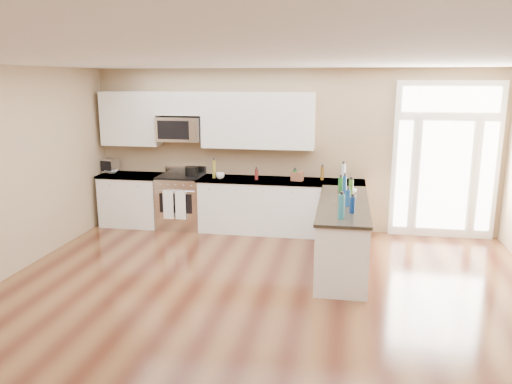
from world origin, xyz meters
TOP-DOWN VIEW (x-y plane):
  - ground at (0.00, 0.00)m, footprint 8.00×8.00m
  - room_shell at (0.00, 0.00)m, footprint 8.00×8.00m
  - back_cabinet_left at (-2.87, 3.69)m, footprint 1.10×0.66m
  - back_cabinet_right at (-0.16, 3.69)m, footprint 2.85×0.66m
  - peninsula_cabinet at (0.93, 2.24)m, footprint 0.69×2.32m
  - upper_cabinet_left at (-2.88, 3.83)m, footprint 1.04×0.33m
  - upper_cabinet_right at (-0.57, 3.83)m, footprint 1.94×0.33m
  - upper_cabinet_short at (-1.95, 3.83)m, footprint 0.82×0.33m
  - microwave at (-1.95, 3.80)m, footprint 0.78×0.41m
  - entry_door at (2.55, 3.95)m, footprint 1.70×0.10m
  - kitchen_range at (-1.93, 3.69)m, footprint 0.78×0.69m
  - stockpot at (-1.74, 3.71)m, footprint 0.26×0.26m
  - toaster_oven at (-3.35, 3.82)m, footprint 0.35×0.30m
  - cardboard_box at (0.14, 3.65)m, footprint 0.21×0.17m
  - bowl_left at (-3.26, 3.73)m, footprint 0.25×0.25m
  - bowl_peninsula at (1.02, 2.85)m, footprint 0.20×0.20m
  - cup_counter at (-1.18, 3.57)m, footprint 0.16×0.16m
  - counter_bottles at (0.59, 2.78)m, footprint 2.40×2.45m

SIDE VIEW (x-z plane):
  - ground at x=0.00m, z-range 0.00..0.00m
  - peninsula_cabinet at x=0.93m, z-range -0.04..0.90m
  - back_cabinet_right at x=-0.16m, z-range -0.03..0.91m
  - back_cabinet_left at x=-2.87m, z-range -0.03..0.91m
  - kitchen_range at x=-1.93m, z-range -0.06..1.02m
  - bowl_left at x=-3.26m, z-range 0.94..0.99m
  - bowl_peninsula at x=1.02m, z-range 0.94..1.00m
  - cup_counter at x=-1.18m, z-range 0.94..1.05m
  - cardboard_box at x=0.14m, z-range 0.94..1.10m
  - stockpot at x=-1.74m, z-range 0.95..1.12m
  - toaster_oven at x=-3.35m, z-range 0.94..1.20m
  - counter_bottles at x=0.59m, z-range 0.91..1.23m
  - entry_door at x=2.55m, z-range 0.00..2.60m
  - room_shell at x=0.00m, z-range -2.29..5.71m
  - microwave at x=-1.95m, z-range 1.55..1.97m
  - upper_cabinet_left at x=-2.88m, z-range 1.45..2.40m
  - upper_cabinet_right at x=-0.57m, z-range 1.45..2.40m
  - upper_cabinet_short at x=-1.95m, z-range 2.00..2.40m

